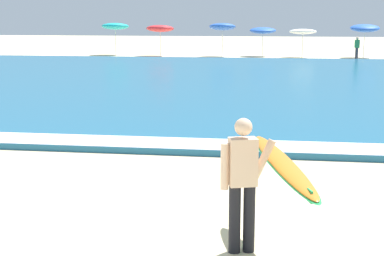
{
  "coord_description": "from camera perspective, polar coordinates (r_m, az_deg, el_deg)",
  "views": [
    {
      "loc": [
        3.37,
        -5.6,
        2.96
      ],
      "look_at": [
        1.99,
        3.89,
        1.1
      ],
      "focal_mm": 54.38,
      "sensor_mm": 36.0,
      "label": 1
    }
  ],
  "objects": [
    {
      "name": "beach_umbrella_5",
      "position": [
        43.76,
        16.59,
        9.36
      ],
      "size": [
        2.06,
        2.1,
        2.44
      ],
      "color": "beige",
      "rests_on": "ground"
    },
    {
      "name": "surfer_with_board",
      "position": [
        7.32,
        6.93,
        -4.36
      ],
      "size": [
        1.29,
        2.47,
        1.73
      ],
      "color": "black",
      "rests_on": "ground"
    },
    {
      "name": "beach_umbrella_1",
      "position": [
        43.86,
        -3.15,
        9.72
      ],
      "size": [
        2.04,
        2.07,
        2.35
      ],
      "color": "beige",
      "rests_on": "ground"
    },
    {
      "name": "beach_umbrella_3",
      "position": [
        43.81,
        6.96,
        9.47
      ],
      "size": [
        1.94,
        1.97,
        2.18
      ],
      "color": "beige",
      "rests_on": "ground"
    },
    {
      "name": "beach_umbrella_2",
      "position": [
        43.2,
        3.0,
        9.89
      ],
      "size": [
        1.94,
        1.98,
        2.51
      ],
      "color": "beige",
      "rests_on": "ground"
    },
    {
      "name": "beach_umbrella_0",
      "position": [
        45.33,
        -7.53,
        9.86
      ],
      "size": [
        2.07,
        2.1,
        2.48
      ],
      "color": "beige",
      "rests_on": "ground"
    },
    {
      "name": "beach_umbrella_4",
      "position": [
        42.84,
        10.82,
        9.27
      ],
      "size": [
        1.95,
        1.96,
        2.08
      ],
      "color": "beige",
      "rests_on": "ground"
    },
    {
      "name": "sea",
      "position": [
        26.35,
        0.9,
        4.66
      ],
      "size": [
        120.0,
        28.0,
        0.14
      ],
      "primitive_type": "cube",
      "color": "#1E6084",
      "rests_on": "ground"
    },
    {
      "name": "surf_foam",
      "position": [
        13.31,
        -6.57,
        -1.31
      ],
      "size": [
        120.0,
        1.16,
        0.01
      ],
      "primitive_type": "cube",
      "color": "white",
      "rests_on": "sea"
    },
    {
      "name": "beachgoer_near_row_left",
      "position": [
        40.82,
        15.87,
        7.58
      ],
      "size": [
        0.32,
        0.2,
        1.58
      ],
      "color": "#383842",
      "rests_on": "ground"
    }
  ]
}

